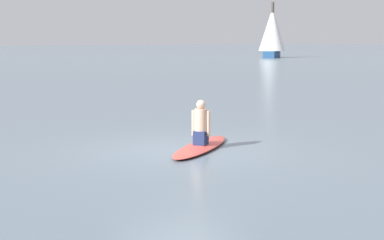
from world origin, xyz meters
name	(u,v)px	position (x,y,z in m)	size (l,w,h in m)	color
ground_plane	(179,150)	(0.00, 0.00, 0.00)	(400.00, 400.00, 0.00)	slate
surfboard	(201,147)	(0.50, -0.13, 0.05)	(3.02, 0.69, 0.10)	#D84C3F
person_paddler	(201,124)	(0.50, -0.13, 0.56)	(0.43, 0.41, 1.00)	navy
sailboat_near_right	(272,32)	(45.95, 46.31, 3.41)	(4.91, 4.91, 7.25)	navy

